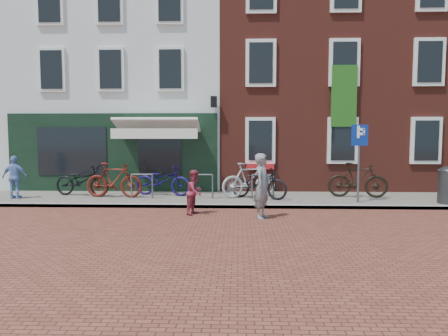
{
  "coord_description": "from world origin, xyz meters",
  "views": [
    {
      "loc": [
        -0.3,
        -12.2,
        2.23
      ],
      "look_at": [
        -0.76,
        0.84,
        1.15
      ],
      "focal_mm": 32.91,
      "sensor_mm": 36.0,
      "label": 1
    }
  ],
  "objects_px": {
    "bicycle_5": "(358,180)",
    "bicycle_1": "(114,180)",
    "cafe_person": "(15,177)",
    "parking_sign": "(359,150)",
    "bicycle_0": "(82,181)",
    "boy": "(195,192)",
    "bicycle_2": "(163,180)",
    "bicycle_3": "(249,180)",
    "bicycle_4": "(258,183)",
    "woman": "(262,186)"
  },
  "relations": [
    {
      "from": "bicycle_3",
      "to": "bicycle_5",
      "type": "xyz_separation_m",
      "value": [
        3.66,
        0.12,
        0.0
      ]
    },
    {
      "from": "cafe_person",
      "to": "bicycle_0",
      "type": "height_order",
      "value": "cafe_person"
    },
    {
      "from": "cafe_person",
      "to": "parking_sign",
      "type": "bearing_deg",
      "value": 177.4
    },
    {
      "from": "cafe_person",
      "to": "bicycle_4",
      "type": "bearing_deg",
      "value": -178.47
    },
    {
      "from": "cafe_person",
      "to": "bicycle_1",
      "type": "xyz_separation_m",
      "value": [
        3.19,
        0.37,
        -0.13
      ]
    },
    {
      "from": "bicycle_5",
      "to": "bicycle_1",
      "type": "bearing_deg",
      "value": 100.88
    },
    {
      "from": "parking_sign",
      "to": "bicycle_3",
      "type": "relative_size",
      "value": 1.24
    },
    {
      "from": "parking_sign",
      "to": "boy",
      "type": "xyz_separation_m",
      "value": [
        -4.95,
        -1.55,
        -1.13
      ]
    },
    {
      "from": "woman",
      "to": "boy",
      "type": "xyz_separation_m",
      "value": [
        -1.85,
        0.5,
        -0.24
      ]
    },
    {
      "from": "parking_sign",
      "to": "bicycle_5",
      "type": "relative_size",
      "value": 1.24
    },
    {
      "from": "bicycle_5",
      "to": "bicycle_2",
      "type": "bearing_deg",
      "value": 96.94
    },
    {
      "from": "boy",
      "to": "woman",
      "type": "bearing_deg",
      "value": -81.5
    },
    {
      "from": "parking_sign",
      "to": "bicycle_1",
      "type": "height_order",
      "value": "parking_sign"
    },
    {
      "from": "cafe_person",
      "to": "boy",
      "type": "bearing_deg",
      "value": 162.02
    },
    {
      "from": "parking_sign",
      "to": "bicycle_0",
      "type": "relative_size",
      "value": 1.2
    },
    {
      "from": "bicycle_4",
      "to": "bicycle_5",
      "type": "distance_m",
      "value": 3.38
    },
    {
      "from": "bicycle_4",
      "to": "woman",
      "type": "bearing_deg",
      "value": -154.44
    },
    {
      "from": "bicycle_4",
      "to": "parking_sign",
      "type": "bearing_deg",
      "value": -76.4
    },
    {
      "from": "boy",
      "to": "bicycle_4",
      "type": "relative_size",
      "value": 0.62
    },
    {
      "from": "bicycle_0",
      "to": "bicycle_4",
      "type": "xyz_separation_m",
      "value": [
        6.07,
        -0.37,
        0.0
      ]
    },
    {
      "from": "woman",
      "to": "cafe_person",
      "type": "distance_m",
      "value": 8.39
    },
    {
      "from": "cafe_person",
      "to": "bicycle_4",
      "type": "distance_m",
      "value": 8.06
    },
    {
      "from": "parking_sign",
      "to": "bicycle_4",
      "type": "bearing_deg",
      "value": 167.44
    },
    {
      "from": "parking_sign",
      "to": "bicycle_5",
      "type": "xyz_separation_m",
      "value": [
        0.28,
        1.04,
        -1.07
      ]
    },
    {
      "from": "bicycle_5",
      "to": "parking_sign",
      "type": "bearing_deg",
      "value": 173.63
    },
    {
      "from": "bicycle_0",
      "to": "bicycle_5",
      "type": "height_order",
      "value": "bicycle_5"
    },
    {
      "from": "boy",
      "to": "bicycle_1",
      "type": "distance_m",
      "value": 3.77
    },
    {
      "from": "bicycle_1",
      "to": "bicycle_3",
      "type": "bearing_deg",
      "value": -82.89
    },
    {
      "from": "bicycle_3",
      "to": "bicycle_2",
      "type": "bearing_deg",
      "value": 61.96
    },
    {
      "from": "boy",
      "to": "bicycle_1",
      "type": "bearing_deg",
      "value": 76.18
    },
    {
      "from": "woman",
      "to": "bicycle_3",
      "type": "relative_size",
      "value": 0.88
    },
    {
      "from": "parking_sign",
      "to": "bicycle_1",
      "type": "xyz_separation_m",
      "value": [
        -7.94,
        0.74,
        -1.07
      ]
    },
    {
      "from": "bicycle_1",
      "to": "bicycle_5",
      "type": "bearing_deg",
      "value": -83.0
    },
    {
      "from": "bicycle_1",
      "to": "boy",
      "type": "bearing_deg",
      "value": -122.55
    },
    {
      "from": "boy",
      "to": "bicycle_4",
      "type": "distance_m",
      "value": 2.92
    },
    {
      "from": "cafe_person",
      "to": "bicycle_0",
      "type": "distance_m",
      "value": 2.1
    },
    {
      "from": "bicycle_2",
      "to": "bicycle_3",
      "type": "relative_size",
      "value": 1.03
    },
    {
      "from": "bicycle_0",
      "to": "bicycle_2",
      "type": "distance_m",
      "value": 2.78
    },
    {
      "from": "bicycle_5",
      "to": "cafe_person",
      "type": "bearing_deg",
      "value": 102.14
    },
    {
      "from": "parking_sign",
      "to": "bicycle_3",
      "type": "xyz_separation_m",
      "value": [
        -3.38,
        0.92,
        -1.07
      ]
    },
    {
      "from": "bicycle_3",
      "to": "bicycle_5",
      "type": "height_order",
      "value": "same"
    },
    {
      "from": "cafe_person",
      "to": "bicycle_5",
      "type": "xyz_separation_m",
      "value": [
        11.42,
        0.66,
        -0.13
      ]
    },
    {
      "from": "cafe_person",
      "to": "bicycle_4",
      "type": "xyz_separation_m",
      "value": [
        8.06,
        0.31,
        -0.18
      ]
    },
    {
      "from": "woman",
      "to": "bicycle_0",
      "type": "xyz_separation_m",
      "value": [
        -6.05,
        3.11,
        -0.23
      ]
    },
    {
      "from": "cafe_person",
      "to": "bicycle_4",
      "type": "height_order",
      "value": "cafe_person"
    },
    {
      "from": "woman",
      "to": "bicycle_3",
      "type": "height_order",
      "value": "woman"
    },
    {
      "from": "cafe_person",
      "to": "bicycle_3",
      "type": "distance_m",
      "value": 7.78
    },
    {
      "from": "woman",
      "to": "bicycle_4",
      "type": "relative_size",
      "value": 0.86
    },
    {
      "from": "parking_sign",
      "to": "bicycle_4",
      "type": "xyz_separation_m",
      "value": [
        -3.08,
        0.69,
        -1.12
      ]
    },
    {
      "from": "bicycle_0",
      "to": "bicycle_1",
      "type": "distance_m",
      "value": 1.25
    }
  ]
}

